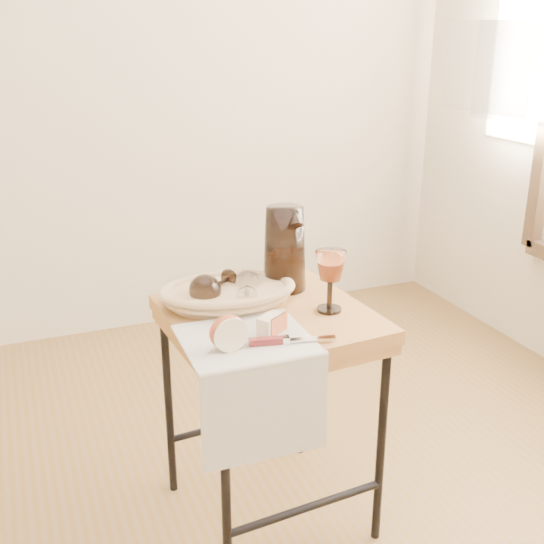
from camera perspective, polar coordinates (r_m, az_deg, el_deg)
name	(u,v)px	position (r m, az deg, el deg)	size (l,w,h in m)	color
wall_back	(62,30)	(3.00, -17.60, 19.16)	(3.60, 0.00, 2.70)	beige
side_table	(269,417)	(1.92, -0.23, -12.38)	(0.51, 0.51, 0.65)	olive
tea_towel	(246,339)	(1.61, -2.27, -5.80)	(0.31, 0.28, 0.01)	silver
bread_basket	(228,295)	(1.81, -3.80, -2.01)	(0.33, 0.23, 0.05)	#A07857
goblet_lying_a	(216,285)	(1.80, -4.86, -1.13)	(0.14, 0.09, 0.09)	#34251C
goblet_lying_b	(247,288)	(1.80, -2.14, -1.39)	(0.12, 0.07, 0.07)	white
pitcher	(285,248)	(1.88, 1.08, 2.03)	(0.17, 0.25, 0.28)	black
wine_goblet	(330,281)	(1.75, 5.01, -0.79)	(0.08, 0.08, 0.17)	white
apple_half	(227,332)	(1.54, -3.84, -5.14)	(0.09, 0.05, 0.08)	red
apple_wedge	(270,324)	(1.62, -0.15, -4.52)	(0.07, 0.04, 0.05)	#FBE8C1
table_knife	(289,339)	(1.58, 1.45, -5.81)	(0.21, 0.02, 0.02)	silver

